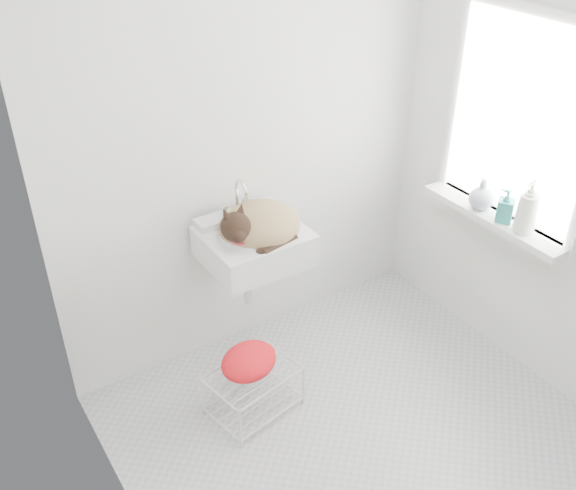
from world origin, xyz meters
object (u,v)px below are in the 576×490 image
cat (257,225)px  wire_rack (253,387)px  bottle_b (503,221)px  bottle_c (479,208)px  bottle_a (522,231)px  sink (254,231)px

cat → wire_rack: bearing=-122.1°
cat → wire_rack: cat is taller
bottle_b → bottle_c: size_ratio=1.05×
cat → wire_rack: 0.83m
bottle_a → wire_rack: bearing=162.7°
wire_rack → bottle_b: (1.35, -0.29, 0.70)m
cat → bottle_b: bearing=-22.9°
wire_rack → bottle_c: size_ratio=2.51×
cat → bottle_a: bearing=-27.7°
wire_rack → bottle_c: 1.53m
wire_rack → bottle_b: bearing=-12.2°
sink → bottle_b: bearing=-28.3°
bottle_b → sink: bearing=151.7°
wire_rack → bottle_a: bearing=-17.3°
bottle_a → bottle_b: bearing=90.0°
bottle_b → bottle_c: 0.16m
sink → bottle_b: sink is taller
cat → bottle_b: size_ratio=2.55×
bottle_c → bottle_b: bearing=-90.0°
sink → bottle_c: (1.13, -0.45, 0.00)m
sink → bottle_a: (1.13, -0.74, 0.00)m
sink → cat: cat is taller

